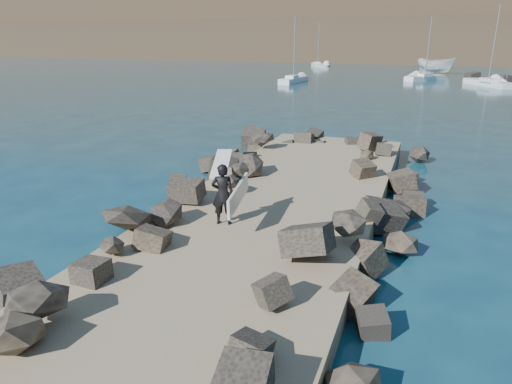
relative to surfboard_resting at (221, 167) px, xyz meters
The scene contains 12 objects.
ground 3.76m from the surfboard_resting, 43.26° to the right, with size 800.00×800.00×0.00m, color #0F384C.
jetty 5.24m from the surfboard_resting, 59.56° to the right, with size 6.00×26.00×0.60m, color #8C7759.
riprap_left 4.02m from the surfboard_resting, 93.87° to the right, with size 2.60×22.00×1.00m, color black.
riprap_right 6.83m from the surfboard_resting, 35.71° to the right, with size 2.60×22.00×1.00m, color black.
headland 158.74m from the surfboard_resting, 85.42° to the left, with size 360.00×140.00×32.00m, color #2D4919.
surfboard_resting is the anchor object (origin of this frame).
boat_imported 65.15m from the surfboard_resting, 83.85° to the left, with size 2.42×6.43×2.49m, color silver.
surfer_with_board 4.26m from the surfboard_resting, 63.83° to the right, with size 0.99×2.07×1.68m.
sailboat_b 51.91m from the surfboard_resting, 83.58° to the left, with size 5.08×6.34×8.14m.
sailboat_c 48.19m from the surfboard_resting, 74.48° to the left, with size 5.14×7.42×9.07m.
sailboat_e 76.89m from the surfboard_resting, 100.76° to the left, with size 3.97×6.75×8.13m.
sailboat_a 43.43m from the surfboard_resting, 102.75° to the left, with size 2.11×6.80×8.11m.
Camera 1 is at (4.06, -11.79, 5.42)m, focal length 32.00 mm.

